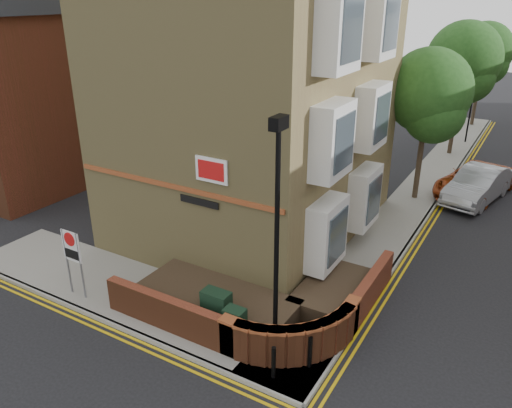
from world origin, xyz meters
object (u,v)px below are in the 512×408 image
object	(u,v)px
lamppost	(277,244)
utility_cabinet_large	(217,310)
silver_car_near	(478,185)
zone_sign	(72,252)

from	to	relation	value
lamppost	utility_cabinet_large	bearing A→B (deg)	176.99
lamppost	silver_car_near	size ratio (longest dim) A/B	1.35
utility_cabinet_large	silver_car_near	world-z (taller)	silver_car_near
lamppost	silver_car_near	xyz separation A→B (m)	(2.85, 14.09, -2.58)
lamppost	utility_cabinet_large	world-z (taller)	lamppost
lamppost	zone_sign	distance (m)	6.85
lamppost	zone_sign	xyz separation A→B (m)	(-6.60, -0.70, -1.70)
lamppost	zone_sign	size ratio (longest dim) A/B	2.86
lamppost	utility_cabinet_large	distance (m)	3.24
utility_cabinet_large	silver_car_near	xyz separation A→B (m)	(4.75, 13.99, 0.05)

